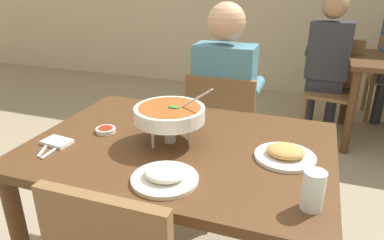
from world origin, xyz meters
The scene contains 13 objects.
dining_table_main centered at (0.00, 0.00, 0.67)m, with size 1.28×0.91×0.78m.
chair_diner_main centered at (0.00, 0.74, 0.51)m, with size 0.44×0.44×0.90m.
diner_main centered at (0.00, 0.78, 0.75)m, with size 0.40×0.45×1.31m.
curry_bowl centered at (-0.05, 0.00, 0.91)m, with size 0.33×0.30×0.26m.
rice_plate centered at (0.06, -0.30, 0.80)m, with size 0.24×0.24×0.06m.
appetizer_plate centered at (0.44, 0.01, 0.80)m, with size 0.24×0.24×0.06m.
sauce_dish centered at (-0.37, -0.01, 0.79)m, with size 0.09×0.09×0.02m.
napkin_folded centered at (-0.50, -0.18, 0.78)m, with size 0.12×0.08×0.02m, color white.
fork_utensil centered at (-0.52, -0.23, 0.78)m, with size 0.01×0.17×0.01m, color silver.
spoon_utensil centered at (-0.47, -0.23, 0.78)m, with size 0.01×0.17×0.01m, color silver.
drink_glass centered at (0.55, -0.29, 0.84)m, with size 0.07×0.07×0.13m.
chair_bg_left centered at (0.69, 2.16, 0.51)m, with size 0.50×0.50×0.90m.
patron_bg_left centered at (0.60, 2.12, 0.75)m, with size 0.40×0.45×1.31m.
Camera 1 is at (0.51, -1.28, 1.46)m, focal length 33.27 mm.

